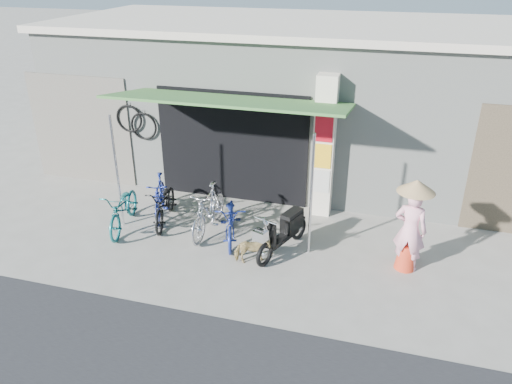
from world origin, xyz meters
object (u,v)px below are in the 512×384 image
(bike_teal, at_px, (124,208))
(bike_navy, at_px, (231,220))
(moped, at_px, (284,231))
(street_dog, at_px, (252,250))
(bike_blue, at_px, (160,197))
(nun, at_px, (411,226))
(bike_black, at_px, (165,204))
(bike_silver, at_px, (208,210))

(bike_teal, bearing_deg, bike_navy, -7.88)
(moped, bearing_deg, street_dog, -108.90)
(bike_blue, relative_size, nun, 0.86)
(street_dog, bearing_deg, bike_navy, 18.25)
(bike_black, relative_size, street_dog, 2.48)
(bike_teal, xyz_separation_m, bike_navy, (2.24, 0.17, -0.01))
(moped, bearing_deg, bike_blue, -172.64)
(bike_teal, height_order, moped, moped)
(bike_navy, relative_size, nun, 0.94)
(bike_navy, height_order, nun, nun)
(bike_teal, bearing_deg, bike_black, 20.05)
(bike_navy, relative_size, street_dog, 2.54)
(bike_silver, relative_size, street_dog, 2.59)
(bike_teal, distance_m, nun, 5.56)
(bike_teal, distance_m, bike_black, 0.83)
(moped, xyz_separation_m, nun, (2.22, 0.04, 0.44))
(bike_blue, relative_size, bike_black, 0.94)
(bike_teal, height_order, bike_blue, bike_blue)
(bike_silver, height_order, street_dog, bike_silver)
(bike_teal, relative_size, bike_blue, 1.13)
(bike_black, relative_size, moped, 1.01)
(bike_silver, xyz_separation_m, street_dog, (1.15, -0.85, -0.23))
(bike_silver, height_order, bike_navy, bike_silver)
(bike_black, relative_size, nun, 0.92)
(bike_teal, bearing_deg, street_dog, -23.03)
(bike_black, bearing_deg, nun, -17.39)
(nun, bearing_deg, bike_teal, 12.34)
(bike_black, distance_m, bike_navy, 1.56)
(street_dog, height_order, nun, nun)
(bike_navy, height_order, moped, moped)
(bike_black, height_order, nun, nun)
(bike_navy, bearing_deg, street_dog, -65.79)
(bike_teal, relative_size, bike_black, 1.05)
(bike_teal, height_order, street_dog, bike_teal)
(bike_teal, xyz_separation_m, nun, (5.55, 0.05, 0.42))
(bike_black, height_order, bike_silver, bike_silver)
(bike_silver, bearing_deg, bike_teal, -168.46)
(street_dog, bearing_deg, moped, -62.30)
(bike_teal, distance_m, moped, 3.33)
(bike_teal, bearing_deg, moped, -12.07)
(bike_blue, distance_m, bike_black, 0.31)
(bike_blue, height_order, bike_black, bike_blue)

